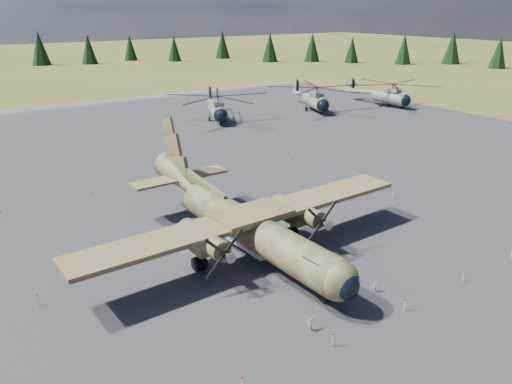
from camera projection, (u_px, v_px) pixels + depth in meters
ground at (254, 240)px, 40.21m from camera, size 500.00×500.00×0.00m
apron at (196, 202)px, 47.92m from camera, size 120.00×120.00×0.04m
transport_plane at (244, 220)px, 37.51m from camera, size 27.48×25.00×9.08m
helicopter_near at (218, 103)px, 80.37m from camera, size 22.30×22.30×4.37m
helicopter_mid at (316, 94)px, 88.11m from camera, size 22.28×22.42×4.48m
helicopter_far at (391, 90)px, 92.48m from camera, size 18.24×20.86×4.38m
info_placard_left at (312, 323)px, 28.81m from camera, size 0.51×0.22×0.79m
info_placard_right at (376, 286)px, 32.76m from camera, size 0.43×0.21×0.66m
barrier_fence at (250, 236)px, 39.73m from camera, size 33.12×29.62×0.85m
treeline at (219, 228)px, 30.90m from camera, size 308.70×305.35×10.85m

